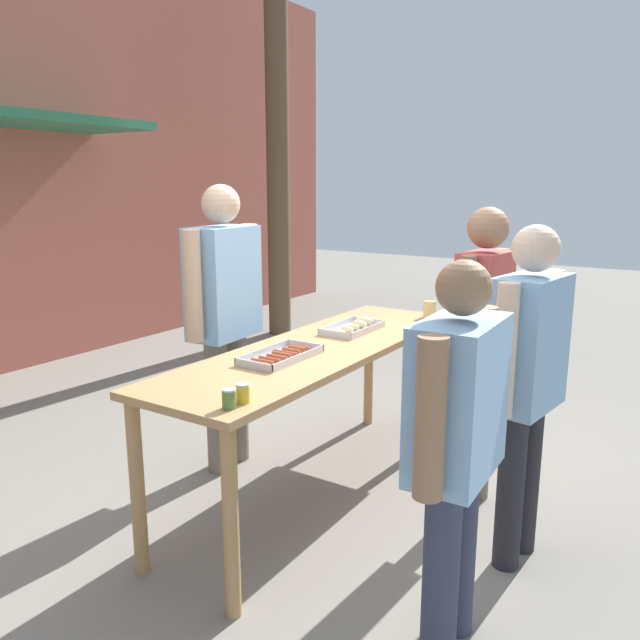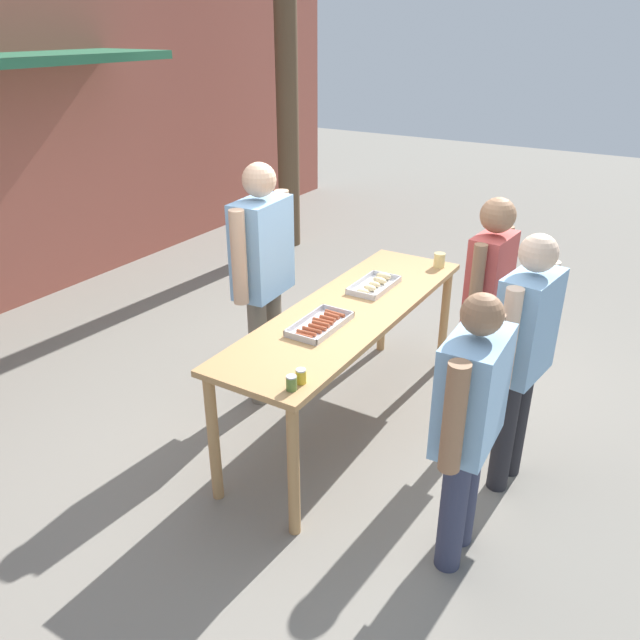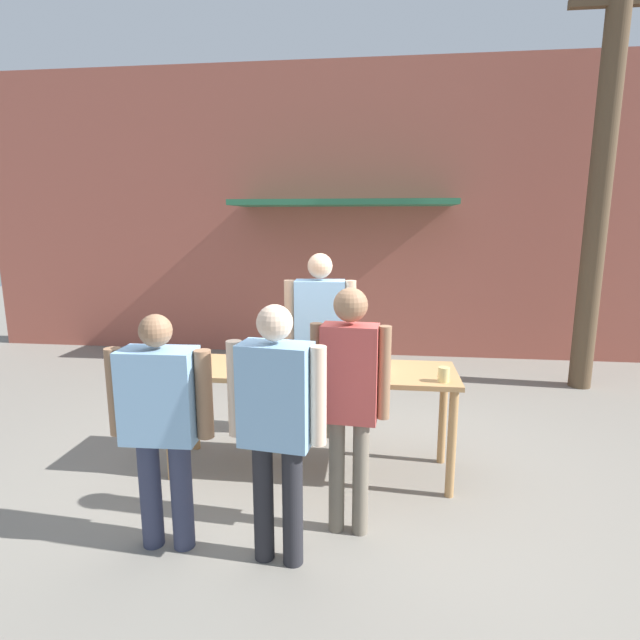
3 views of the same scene
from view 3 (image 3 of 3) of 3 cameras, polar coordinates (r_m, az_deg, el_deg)
name	(u,v)px [view 3 (image 3 of 3)]	position (r m, az deg, el deg)	size (l,w,h in m)	color
ground_plane	(311,470)	(4.56, -1.05, -16.75)	(24.00, 24.00, 0.00)	gray
building_facade_back	(345,213)	(7.99, 2.91, 12.06)	(12.00, 1.11, 4.50)	#A85647
serving_table	(311,381)	(4.24, -1.09, -7.01)	(2.42, 0.71, 0.93)	tan
food_tray_sausages	(270,365)	(4.28, -5.76, -5.09)	(0.48, 0.24, 0.04)	silver
food_tray_buns	(362,367)	(4.18, 4.81, -5.37)	(0.44, 0.24, 0.06)	silver
condiment_jar_mustard	(175,367)	(4.25, -16.20, -5.22)	(0.06, 0.06, 0.08)	#567A38
condiment_jar_ketchup	(185,368)	(4.22, -15.16, -5.31)	(0.06, 0.06, 0.08)	gold
beer_cup	(444,374)	(3.96, 13.95, -6.06)	(0.09, 0.09, 0.12)	#DBC67A
person_server_behind_table	(320,331)	(4.86, 0.00, -1.22)	(0.69, 0.30, 1.84)	#756B5B
person_customer_holding_hotdog	(161,415)	(3.39, -17.71, -10.33)	(0.68, 0.27, 1.58)	#333851
person_customer_with_cup	(350,389)	(3.35, 3.40, -7.87)	(0.53, 0.23, 1.72)	#756B5B
person_customer_waiting_in_line	(276,415)	(3.08, -5.01, -10.74)	(0.62, 0.29, 1.67)	#232328
utility_pole	(601,177)	(7.17, 29.44, 14.05)	(1.10, 0.27, 5.22)	brown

